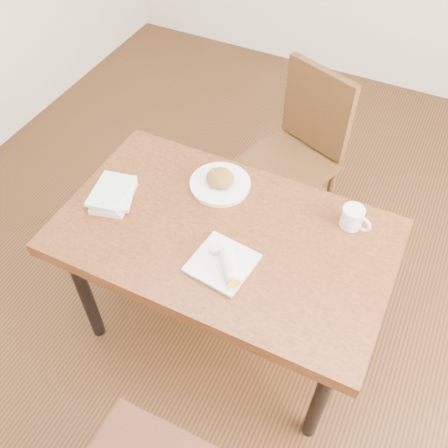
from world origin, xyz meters
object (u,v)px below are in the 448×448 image
at_px(plate_burrito, 225,264).
at_px(coffee_mug, 353,217).
at_px(table, 224,245).
at_px(plate_scone, 220,182).
at_px(chair_far, 299,146).
at_px(book_stack, 114,194).

bearing_deg(plate_burrito, coffee_mug, 48.45).
bearing_deg(table, plate_scone, 119.57).
relative_size(chair_far, coffee_mug, 7.52).
xyz_separation_m(table, plate_burrito, (0.08, -0.15, 0.10)).
bearing_deg(book_stack, table, 4.17).
bearing_deg(book_stack, plate_burrito, -11.66).
relative_size(plate_burrito, book_stack, 0.99).
distance_m(coffee_mug, book_stack, 0.97).
bearing_deg(coffee_mug, book_stack, -162.58).
distance_m(plate_scone, coffee_mug, 0.56).
bearing_deg(coffee_mug, chair_far, 124.84).
relative_size(coffee_mug, book_stack, 0.52).
bearing_deg(chair_far, book_stack, -120.05).
distance_m(chair_far, coffee_mug, 0.76).
xyz_separation_m(chair_far, plate_burrito, (0.05, -1.00, 0.22)).
distance_m(chair_far, plate_burrito, 1.02).
xyz_separation_m(chair_far, coffee_mug, (0.41, -0.59, 0.25)).
height_order(plate_burrito, book_stack, plate_burrito).
height_order(chair_far, book_stack, chair_far).
xyz_separation_m(coffee_mug, book_stack, (-0.92, -0.29, -0.02)).
bearing_deg(table, plate_burrito, -63.31).
bearing_deg(coffee_mug, table, -149.76).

